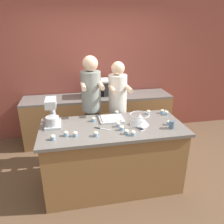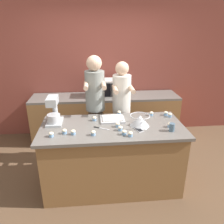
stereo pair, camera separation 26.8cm
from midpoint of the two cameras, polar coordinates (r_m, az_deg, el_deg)
ground_plane at (r=3.35m, az=2.48°, el=-18.03°), size 16.00×16.00×0.00m
back_wall at (r=4.40m, az=-0.33°, el=11.32°), size 10.00×0.06×2.70m
island_counter at (r=3.08m, az=2.62°, el=-11.42°), size 1.87×0.86×0.91m
back_counter at (r=4.32m, az=0.10°, el=-1.42°), size 2.80×0.60×0.89m
person_left at (r=3.38m, az=-2.10°, el=0.98°), size 0.31×0.49×1.75m
person_right at (r=3.44m, az=4.69°, el=0.33°), size 0.30×0.48×1.65m
stand_mixer at (r=2.94m, az=-12.52°, el=-0.02°), size 0.20×0.30×0.37m
mixing_bowl at (r=2.87m, az=9.93°, el=-2.17°), size 0.26×0.26×0.15m
baking_tray at (r=3.02m, az=2.65°, el=-1.86°), size 0.33×0.27×0.04m
microwave_oven at (r=4.12m, az=-0.41°, el=6.30°), size 0.50×0.34×0.32m
cell_phone at (r=2.78m, az=9.68°, el=-4.62°), size 0.12×0.16×0.01m
drinking_glass at (r=2.84m, az=18.03°, el=-3.86°), size 0.07×0.07×0.10m
knife at (r=2.79m, az=-0.29°, el=-4.29°), size 0.20×0.12×0.01m
cupcake_0 at (r=2.64m, az=-12.83°, el=-5.79°), size 0.06×0.06×0.06m
cupcake_1 at (r=2.68m, az=-9.54°, el=-5.07°), size 0.06×0.06×0.06m
cupcake_2 at (r=3.26m, az=17.16°, el=-0.78°), size 0.06×0.06×0.06m
cupcake_3 at (r=2.60m, az=-2.00°, el=-5.56°), size 0.06×0.06×0.06m
cupcake_4 at (r=2.73m, az=4.99°, el=-4.30°), size 0.06×0.06×0.06m
cupcake_5 at (r=2.64m, az=-7.27°, el=-5.30°), size 0.06×0.06×0.06m
cupcake_6 at (r=3.00m, az=-2.09°, el=-1.75°), size 0.06×0.06×0.06m
cupcake_7 at (r=3.31m, az=16.15°, el=-0.36°), size 0.06×0.06×0.06m
cupcake_8 at (r=2.94m, az=17.42°, el=-3.29°), size 0.06×0.06×0.06m
cupcake_9 at (r=3.24m, az=12.58°, el=-0.43°), size 0.06×0.06×0.06m
cupcake_10 at (r=2.63m, az=6.10°, el=-5.38°), size 0.06×0.06×0.06m
cupcake_11 at (r=2.82m, az=4.22°, el=-3.39°), size 0.06×0.06×0.06m
cupcake_12 at (r=3.20m, az=4.26°, el=-0.26°), size 0.06×0.06×0.06m
cupcake_13 at (r=2.60m, az=7.79°, el=-5.79°), size 0.06×0.06×0.06m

